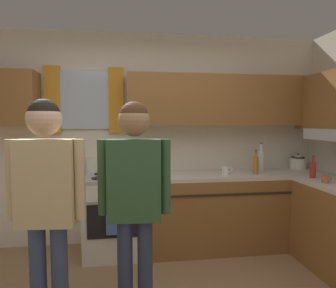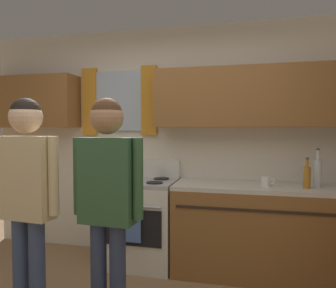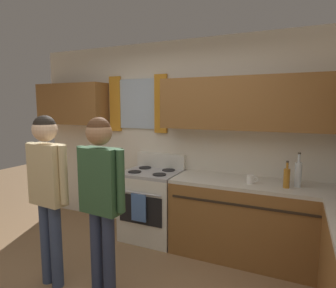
{
  "view_description": "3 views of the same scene",
  "coord_description": "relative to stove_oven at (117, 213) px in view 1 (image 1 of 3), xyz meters",
  "views": [
    {
      "loc": [
        -0.15,
        -1.77,
        1.51
      ],
      "look_at": [
        0.18,
        0.59,
        1.33
      ],
      "focal_mm": 30.92,
      "sensor_mm": 36.0,
      "label": 1
    },
    {
      "loc": [
        0.79,
        -1.73,
        1.45
      ],
      "look_at": [
        0.25,
        0.54,
        1.34
      ],
      "focal_mm": 34.48,
      "sensor_mm": 36.0,
      "label": 2
    },
    {
      "loc": [
        1.45,
        -1.7,
        1.75
      ],
      "look_at": [
        0.23,
        0.95,
        1.36
      ],
      "focal_mm": 30.64,
      "sensor_mm": 36.0,
      "label": 3
    }
  ],
  "objects": [
    {
      "name": "bottle_tall_clear",
      "position": [
        1.74,
        -0.0,
        0.57
      ],
      "size": [
        0.07,
        0.07,
        0.37
      ],
      "color": "silver",
      "rests_on": "kitchen_counter_run"
    },
    {
      "name": "bottle_sauce_red",
      "position": [
        2.14,
        -0.42,
        0.53
      ],
      "size": [
        0.06,
        0.06,
        0.25
      ],
      "color": "red",
      "rests_on": "kitchen_counter_run"
    },
    {
      "name": "adult_in_plaid",
      "position": [
        0.17,
        -1.28,
        0.57
      ],
      "size": [
        0.51,
        0.22,
        1.66
      ],
      "color": "#2D3856",
      "rests_on": "ground"
    },
    {
      "name": "adult_left",
      "position": [
        -0.41,
        -1.33,
        0.58
      ],
      "size": [
        0.51,
        0.23,
        1.66
      ],
      "color": "#38476B",
      "rests_on": "ground"
    },
    {
      "name": "kitchen_counter_run",
      "position": [
        1.77,
        -0.35,
        -0.02
      ],
      "size": [
        2.2,
        1.88,
        0.9
      ],
      "color": "brown",
      "rests_on": "ground"
    },
    {
      "name": "cup_terracotta",
      "position": [
        2.1,
        -0.68,
        0.47
      ],
      "size": [
        0.11,
        0.07,
        0.08
      ],
      "color": "#B76642",
      "rests_on": "kitchen_counter_run"
    },
    {
      "name": "stovetop_kettle",
      "position": [
        2.33,
        0.16,
        0.53
      ],
      "size": [
        0.27,
        0.2,
        0.21
      ],
      "color": "silver",
      "rests_on": "kitchen_counter_run"
    },
    {
      "name": "back_wall_unit",
      "position": [
        0.34,
        0.28,
        1.01
      ],
      "size": [
        4.6,
        0.42,
        2.6
      ],
      "color": "silver",
      "rests_on": "ground"
    },
    {
      "name": "mug_ceramic_white",
      "position": [
        1.27,
        -0.08,
        0.48
      ],
      "size": [
        0.13,
        0.08,
        0.09
      ],
      "color": "white",
      "rests_on": "kitchen_counter_run"
    },
    {
      "name": "stove_oven",
      "position": [
        0.0,
        0.0,
        0.0
      ],
      "size": [
        0.71,
        0.67,
        1.1
      ],
      "color": "silver",
      "rests_on": "ground"
    },
    {
      "name": "bottle_oil_amber",
      "position": [
        1.63,
        -0.09,
        0.54
      ],
      "size": [
        0.06,
        0.06,
        0.29
      ],
      "color": "#B27223",
      "rests_on": "kitchen_counter_run"
    }
  ]
}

